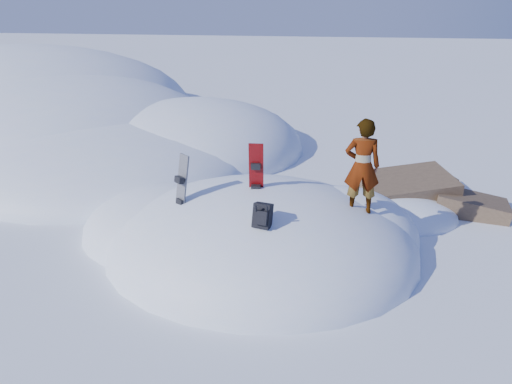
# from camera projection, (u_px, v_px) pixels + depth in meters

# --- Properties ---
(ground) EXTENTS (120.00, 120.00, 0.00)m
(ground) POSITION_uv_depth(u_px,v_px,m) (261.00, 251.00, 11.26)
(ground) COLOR silver
(ground) RESTS_ON ground
(snow_mound) EXTENTS (8.00, 6.00, 3.00)m
(snow_mound) POSITION_uv_depth(u_px,v_px,m) (255.00, 245.00, 11.50)
(snow_mound) COLOR white
(snow_mound) RESTS_ON ground
(snow_ridge) EXTENTS (21.50, 18.50, 6.40)m
(snow_ridge) POSITION_uv_depth(u_px,v_px,m) (55.00, 127.00, 21.72)
(snow_ridge) COLOR white
(snow_ridge) RESTS_ON ground
(rock_outcrop) EXTENTS (4.68, 4.41, 1.68)m
(rock_outcrop) POSITION_uv_depth(u_px,v_px,m) (412.00, 207.00, 13.51)
(rock_outcrop) COLOR brown
(rock_outcrop) RESTS_ON ground
(snowboard_red) EXTENTS (0.32, 0.24, 1.67)m
(snowboard_red) POSITION_uv_depth(u_px,v_px,m) (256.00, 179.00, 10.74)
(snowboard_red) COLOR #B6090D
(snowboard_red) RESTS_ON snow_mound
(snowboard_dark) EXTENTS (0.45, 0.45, 1.67)m
(snowboard_dark) POSITION_uv_depth(u_px,v_px,m) (181.00, 193.00, 10.51)
(snowboard_dark) COLOR black
(snowboard_dark) RESTS_ON snow_mound
(backpack) EXTENTS (0.40, 0.45, 0.55)m
(backpack) POSITION_uv_depth(u_px,v_px,m) (262.00, 216.00, 9.38)
(backpack) COLOR black
(backpack) RESTS_ON snow_mound
(gear_pile) EXTENTS (0.78, 0.65, 0.21)m
(gear_pile) POSITION_uv_depth(u_px,v_px,m) (143.00, 284.00, 9.78)
(gear_pile) COLOR black
(gear_pile) RESTS_ON ground
(person) EXTENTS (0.75, 0.52, 2.00)m
(person) POSITION_uv_depth(u_px,v_px,m) (362.00, 166.00, 10.17)
(person) COLOR slate
(person) RESTS_ON snow_mound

